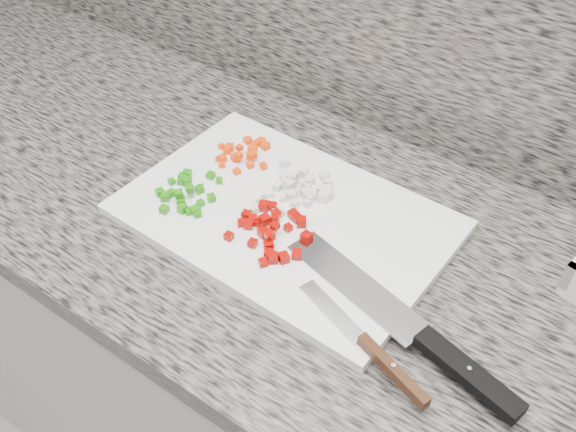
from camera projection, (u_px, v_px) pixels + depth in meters
name	position (u px, v px, depth m)	size (l,w,h in m)	color
cabinet	(334.00, 414.00, 1.28)	(3.92, 0.62, 0.86)	silver
countertop	(349.00, 259.00, 0.97)	(3.96, 0.64, 0.04)	#69635C
cutting_board	(285.00, 217.00, 1.00)	(0.50, 0.33, 0.02)	white
carrot_pile	(244.00, 152.00, 1.10)	(0.10, 0.10, 0.02)	#FE3E05
onion_pile	(304.00, 186.00, 1.03)	(0.12, 0.10, 0.02)	silver
green_pepper_pile	(186.00, 192.00, 1.02)	(0.10, 0.12, 0.02)	#20800B
red_pepper_pile	(272.00, 232.00, 0.95)	(0.13, 0.12, 0.02)	#9E0702
garlic_pile	(271.00, 203.00, 1.01)	(0.06, 0.06, 0.01)	beige
chef_knife	(426.00, 340.00, 0.81)	(0.38, 0.13, 0.02)	silver
paring_knife	(376.00, 354.00, 0.80)	(0.23, 0.09, 0.02)	silver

